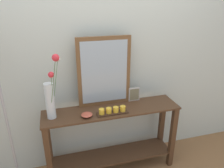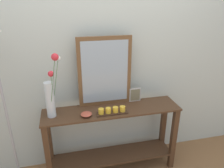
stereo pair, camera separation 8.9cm
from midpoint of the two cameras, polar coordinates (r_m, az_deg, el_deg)
ground_plane at (r=2.74m, az=1.00°, el=-21.68°), size 7.00×6.00×0.02m
wall_back at (r=2.32m, az=-0.55°, el=8.80°), size 6.40×0.08×2.70m
console_table at (r=2.42m, az=1.08°, el=-13.39°), size 1.45×0.34×0.80m
mirror_leaning at (r=2.22m, az=-0.79°, el=3.24°), size 0.57×0.03×0.74m
tall_vase_left at (r=2.09m, az=-14.98°, el=-2.64°), size 0.18×0.26×0.66m
candle_tray at (r=2.16m, az=1.17°, el=-7.26°), size 0.32×0.09×0.07m
picture_frame_small at (r=2.40m, az=7.27°, el=-2.88°), size 0.13×0.01×0.16m
decorative_bowl at (r=2.13m, az=-5.73°, el=-8.08°), size 0.11×0.11×0.04m
floor_lamp at (r=2.06m, az=-26.70°, el=-0.53°), size 0.24×0.24×1.74m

